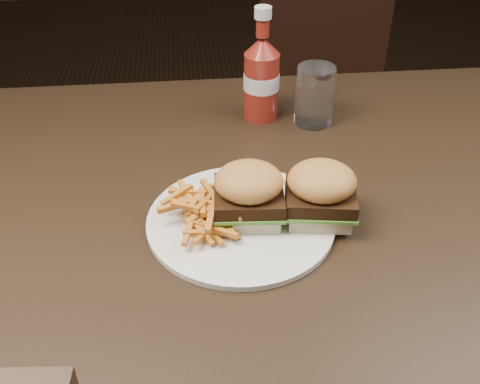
{
  "coord_description": "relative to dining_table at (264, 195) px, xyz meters",
  "views": [
    {
      "loc": [
        -0.11,
        -0.72,
        1.27
      ],
      "look_at": [
        -0.05,
        -0.08,
        0.8
      ],
      "focal_mm": 42.0,
      "sensor_mm": 36.0,
      "label": 1
    }
  ],
  "objects": [
    {
      "name": "plate",
      "position": [
        -0.05,
        -0.09,
        0.03
      ],
      "size": [
        0.27,
        0.27,
        0.01
      ],
      "primitive_type": "cylinder",
      "color": "white",
      "rests_on": "dining_table"
    },
    {
      "name": "ketchup_bottle",
      "position": [
        0.02,
        0.23,
        0.08
      ],
      "size": [
        0.08,
        0.08,
        0.13
      ],
      "primitive_type": "cylinder",
      "rotation": [
        0.0,
        0.0,
        -0.32
      ],
      "color": "maroon",
      "rests_on": "dining_table"
    },
    {
      "name": "dining_table",
      "position": [
        0.0,
        0.0,
        0.0
      ],
      "size": [
        1.2,
        0.8,
        0.04
      ],
      "primitive_type": "cube",
      "color": "black",
      "rests_on": "ground"
    },
    {
      "name": "fries_pile",
      "position": [
        -0.1,
        -0.09,
        0.05
      ],
      "size": [
        0.12,
        0.12,
        0.04
      ],
      "primitive_type": null,
      "rotation": [
        0.0,
        0.0,
        -0.3
      ],
      "color": "#C7652A",
      "rests_on": "plate"
    },
    {
      "name": "tumbler",
      "position": [
        0.12,
        0.19,
        0.08
      ],
      "size": [
        0.09,
        0.09,
        0.11
      ],
      "primitive_type": "cylinder",
      "rotation": [
        0.0,
        0.0,
        -0.27
      ],
      "color": "white",
      "rests_on": "dining_table"
    },
    {
      "name": "sandwich_half_b",
      "position": [
        0.06,
        -0.1,
        0.04
      ],
      "size": [
        0.1,
        0.09,
        0.02
      ],
      "primitive_type": "cube",
      "rotation": [
        0.0,
        0.0,
        -0.16
      ],
      "color": "beige",
      "rests_on": "plate"
    },
    {
      "name": "sandwich_half_a",
      "position": [
        -0.04,
        -0.09,
        0.04
      ],
      "size": [
        0.09,
        0.09,
        0.02
      ],
      "primitive_type": "cube",
      "rotation": [
        0.0,
        0.0,
        -0.07
      ],
      "color": "#F6EDC2",
      "rests_on": "plate"
    },
    {
      "name": "chair_far",
      "position": [
        0.26,
        0.88,
        -0.3
      ],
      "size": [
        0.38,
        0.38,
        0.04
      ],
      "primitive_type": "cube",
      "rotation": [
        0.0,
        0.0,
        3.12
      ],
      "color": "black",
      "rests_on": "ground"
    }
  ]
}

